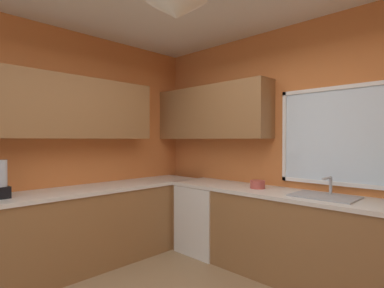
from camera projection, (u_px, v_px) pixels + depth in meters
The scene contains 7 objects.
room_shell at pixel (187, 95), 2.64m from camera, with size 4.23×3.86×2.80m.
counter_run_left at pixel (67, 231), 3.26m from camera, with size 0.65×3.47×0.89m.
counter_run_back at pixel (306, 239), 3.01m from camera, with size 3.32×0.65×0.89m.
dishwasher at pixel (207, 218), 3.89m from camera, with size 0.60×0.60×0.84m, color white.
sink_assembly at pixel (325, 196), 2.88m from camera, with size 0.58×0.40×0.19m.
bowl at pixel (258, 184), 3.39m from camera, with size 0.17×0.17×0.09m, color #B74C42.
blender_appliance at pixel (0, 181), 2.81m from camera, with size 0.15×0.15×0.36m.
Camera 1 is at (1.50, -1.37, 1.44)m, focal length 28.25 mm.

